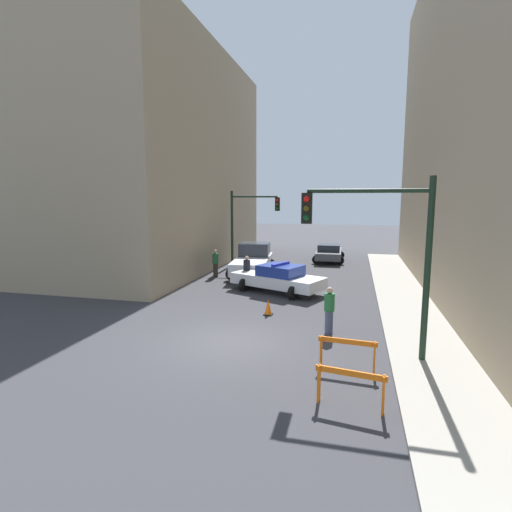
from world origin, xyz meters
TOP-DOWN VIEW (x-y plane):
  - ground_plane at (0.00, 0.00)m, footprint 120.00×120.00m
  - sidewalk_right at (6.20, 0.00)m, footprint 2.40×44.00m
  - building_corner_left at (-12.00, 14.00)m, footprint 14.00×20.00m
  - traffic_light_near at (4.73, -0.24)m, footprint 3.64×0.35m
  - traffic_light_far at (-3.30, 14.48)m, footprint 3.44×0.35m
  - police_car at (0.23, 7.36)m, footprint 5.05×3.54m
  - white_truck at (-2.14, 11.51)m, footprint 3.04×5.60m
  - parked_car_near at (2.08, 17.96)m, footprint 2.34×4.34m
  - pedestrian_crossing at (-1.64, 8.25)m, footprint 0.51×0.51m
  - pedestrian_corner at (-4.16, 10.32)m, footprint 0.47×0.47m
  - pedestrian_sidewalk at (3.12, 1.70)m, footprint 0.37×0.37m
  - barrier_front at (3.91, -3.29)m, footprint 1.59×0.40m
  - barrier_mid at (3.81, -1.27)m, footprint 1.60×0.30m
  - traffic_cone at (0.58, 3.38)m, footprint 0.36×0.36m

SIDE VIEW (x-z plane):
  - ground_plane at x=0.00m, z-range 0.00..0.00m
  - sidewalk_right at x=6.20m, z-range 0.00..0.12m
  - traffic_cone at x=0.58m, z-range -0.01..0.65m
  - barrier_front at x=3.91m, z-range 0.17..1.07m
  - barrier_mid at x=3.81m, z-range 0.17..1.07m
  - parked_car_near at x=2.08m, z-range 0.02..1.33m
  - police_car at x=0.23m, z-range -0.04..1.48m
  - pedestrian_crossing at x=-1.64m, z-range 0.03..1.69m
  - pedestrian_corner at x=-4.16m, z-range 0.03..1.69m
  - pedestrian_sidewalk at x=3.12m, z-range 0.03..1.69m
  - white_truck at x=-2.14m, z-range -0.04..1.86m
  - traffic_light_far at x=-3.30m, z-range 0.80..6.00m
  - traffic_light_near at x=4.73m, z-range 0.93..6.13m
  - building_corner_left at x=-12.00m, z-range 0.00..14.58m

